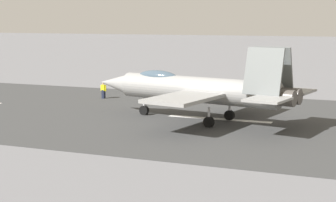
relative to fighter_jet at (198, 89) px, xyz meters
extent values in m
plane|color=slate|center=(-1.88, -1.35, -2.42)|extent=(400.00, 400.00, 0.00)
cube|color=#383939|center=(-1.88, -1.35, -2.41)|extent=(240.00, 26.00, 0.02)
cube|color=white|center=(-1.26, -1.35, -2.40)|extent=(8.00, 0.70, 0.00)
cylinder|color=gray|center=(-0.02, 0.00, -0.07)|extent=(12.68, 4.22, 1.89)
cone|color=gray|center=(7.56, -1.45, -0.07)|extent=(3.15, 2.12, 1.61)
ellipsoid|color=#3F5160|center=(3.46, -0.66, 0.63)|extent=(3.74, 1.76, 1.10)
cylinder|color=#47423D|center=(-6.24, 1.76, -0.07)|extent=(2.37, 1.50, 1.10)
cylinder|color=#47423D|center=(-6.44, 0.68, -0.07)|extent=(2.37, 1.50, 1.10)
cube|color=gray|center=(-0.30, 3.85, -0.17)|extent=(4.39, 6.09, 0.24)
cube|color=gray|center=(-1.71, -3.46, -0.17)|extent=(4.39, 6.09, 0.24)
cube|color=gray|center=(-5.89, 3.58, 0.03)|extent=(2.89, 3.20, 0.16)
cube|color=gray|center=(-6.79, -1.14, 0.03)|extent=(2.89, 3.20, 0.16)
cube|color=slate|center=(-5.22, 1.92, 1.63)|extent=(2.73, 1.42, 3.14)
cube|color=slate|center=(-5.56, 0.15, 1.63)|extent=(2.73, 1.42, 3.14)
cylinder|color=silver|center=(4.72, -0.91, -1.72)|extent=(0.18, 0.18, 1.40)
cylinder|color=black|center=(4.72, -0.91, -2.04)|extent=(0.80, 0.44, 0.76)
cylinder|color=silver|center=(-1.49, 1.91, -1.72)|extent=(0.18, 0.18, 1.40)
cylinder|color=black|center=(-1.49, 1.91, -2.04)|extent=(0.80, 0.44, 0.76)
cylinder|color=silver|center=(-2.09, -1.23, -1.72)|extent=(0.18, 0.18, 1.40)
cylinder|color=black|center=(-2.09, -1.23, -2.04)|extent=(0.80, 0.44, 0.76)
cube|color=#1E2338|center=(12.00, -7.69, -2.01)|extent=(0.24, 0.36, 0.83)
cube|color=yellow|center=(12.00, -7.69, -1.40)|extent=(0.50, 0.39, 0.56)
sphere|color=tan|center=(12.00, -7.69, -0.97)|extent=(0.22, 0.22, 0.22)
cylinder|color=yellow|center=(11.71, -7.61, -1.43)|extent=(0.10, 0.10, 0.53)
cylinder|color=yellow|center=(12.29, -7.77, -1.43)|extent=(0.10, 0.10, 0.53)
cone|color=orange|center=(6.80, -14.47, -2.14)|extent=(0.44, 0.44, 0.55)
camera|label=1|loc=(-12.77, 37.71, 5.09)|focal=58.63mm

